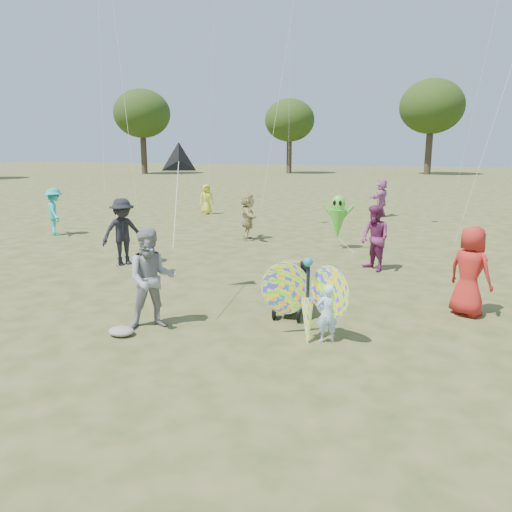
% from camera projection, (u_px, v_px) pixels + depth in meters
% --- Properties ---
extents(ground, '(160.00, 160.00, 0.00)m').
position_uv_depth(ground, '(238.00, 336.00, 8.69)').
color(ground, '#51592B').
rests_on(ground, ground).
extents(child_girl, '(0.43, 0.38, 0.99)m').
position_uv_depth(child_girl, '(327.00, 314.00, 8.33)').
color(child_girl, '#B4DAFF').
rests_on(child_girl, ground).
extents(adult_man, '(1.13, 1.07, 1.83)m').
position_uv_depth(adult_man, '(152.00, 279.00, 8.90)').
color(adult_man, gray).
rests_on(adult_man, ground).
extents(grey_bag, '(0.46, 0.38, 0.15)m').
position_uv_depth(grey_bag, '(121.00, 331.00, 8.70)').
color(grey_bag, gray).
rests_on(grey_bag, ground).
extents(crowd_a, '(1.02, 0.95, 1.75)m').
position_uv_depth(crowd_a, '(470.00, 271.00, 9.60)').
color(crowd_a, '#B2221C').
rests_on(crowd_a, ground).
extents(crowd_b, '(1.27, 1.37, 1.85)m').
position_uv_depth(crowd_b, '(123.00, 232.00, 13.74)').
color(crowd_b, black).
rests_on(crowd_b, ground).
extents(crowd_d, '(1.08, 1.59, 1.65)m').
position_uv_depth(crowd_d, '(248.00, 217.00, 17.47)').
color(crowd_d, tan).
rests_on(crowd_d, ground).
extents(crowd_e, '(1.06, 1.07, 1.74)m').
position_uv_depth(crowd_e, '(375.00, 238.00, 13.08)').
color(crowd_e, '#742656').
rests_on(crowd_e, ground).
extents(crowd_g, '(0.84, 0.81, 1.45)m').
position_uv_depth(crowd_g, '(207.00, 199.00, 24.15)').
color(crowd_g, yellow).
rests_on(crowd_g, ground).
extents(crowd_i, '(1.26, 1.26, 1.75)m').
position_uv_depth(crowd_i, '(55.00, 212.00, 18.39)').
color(crowd_i, '#21B3AB').
rests_on(crowd_i, ground).
extents(crowd_j, '(0.98, 1.74, 1.79)m').
position_uv_depth(crowd_j, '(381.00, 198.00, 23.18)').
color(crowd_j, '#C671B0').
rests_on(crowd_j, ground).
extents(jogging_stroller, '(0.60, 1.09, 1.09)m').
position_uv_depth(jogging_stroller, '(292.00, 284.00, 9.69)').
color(jogging_stroller, black).
rests_on(jogging_stroller, ground).
extents(butterfly_kite, '(1.74, 0.75, 1.63)m').
position_uv_depth(butterfly_kite, '(308.00, 300.00, 8.40)').
color(butterfly_kite, '#DB2246').
rests_on(butterfly_kite, ground).
extents(delta_kite_rig, '(1.34, 2.28, 1.87)m').
position_uv_depth(delta_kite_rig, '(179.00, 161.00, 10.50)').
color(delta_kite_rig, black).
rests_on(delta_kite_rig, ground).
extents(alien_kite, '(1.12, 0.69, 1.74)m').
position_uv_depth(alien_kite, '(338.00, 219.00, 15.85)').
color(alien_kite, '#50CA2F').
rests_on(alien_kite, ground).
extents(tree_line, '(91.78, 33.60, 10.79)m').
position_uv_depth(tree_line, '(448.00, 107.00, 47.37)').
color(tree_line, '#3A2D21').
rests_on(tree_line, ground).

